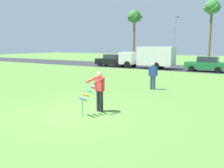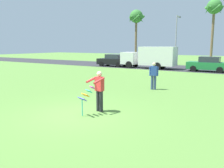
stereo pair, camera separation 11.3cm
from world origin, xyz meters
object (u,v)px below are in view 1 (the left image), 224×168
(parked_car_black, at_px, (111,61))
(parked_truck_white_box, at_px, (150,57))
(person_kite_flyer, at_px, (99,90))
(kite_held, at_px, (86,96))
(palm_tree_left_near, at_px, (134,19))
(person_walker_near, at_px, (153,75))
(palm_tree_right_near, at_px, (212,10))
(streetlight_pole, at_px, (174,37))
(parked_car_green, at_px, (206,64))

(parked_car_black, bearing_deg, parked_truck_white_box, 0.00)
(person_kite_flyer, distance_m, kite_held, 0.78)
(palm_tree_left_near, bearing_deg, person_walker_near, -61.07)
(palm_tree_right_near, bearing_deg, person_walker_near, -88.93)
(person_kite_flyer, height_order, palm_tree_left_near, palm_tree_left_near)
(parked_car_black, height_order, streetlight_pole, streetlight_pole)
(streetlight_pole, bearing_deg, person_walker_near, -76.71)
(parked_car_green, relative_size, person_walker_near, 2.43)
(parked_car_black, height_order, palm_tree_left_near, palm_tree_left_near)
(parked_truck_white_box, relative_size, parked_car_green, 1.60)
(kite_held, relative_size, parked_truck_white_box, 0.17)
(palm_tree_right_near, bearing_deg, kite_held, -89.53)
(kite_held, xyz_separation_m, parked_car_green, (1.26, 19.35, -0.02))
(palm_tree_right_near, relative_size, person_walker_near, 5.37)
(parked_truck_white_box, relative_size, person_walker_near, 3.88)
(kite_held, xyz_separation_m, parked_truck_white_box, (-5.24, 19.35, 0.62))
(person_kite_flyer, xyz_separation_m, parked_truck_white_box, (-5.39, 18.60, 0.46))
(parked_car_green, height_order, streetlight_pole, streetlight_pole)
(kite_held, distance_m, palm_tree_left_near, 30.92)
(parked_truck_white_box, bearing_deg, parked_car_green, 0.00)
(parked_car_black, relative_size, palm_tree_right_near, 0.45)
(parked_truck_white_box, bearing_deg, palm_tree_right_near, 64.97)
(palm_tree_left_near, xyz_separation_m, person_walker_near, (11.76, -21.28, -6.09))
(palm_tree_right_near, bearing_deg, palm_tree_left_near, -169.66)
(parked_car_green, bearing_deg, parked_car_black, -180.00)
(kite_held, distance_m, streetlight_pole, 27.50)
(parked_truck_white_box, bearing_deg, palm_tree_left_near, 126.24)
(person_kite_flyer, xyz_separation_m, streetlight_pole, (-4.73, 26.18, 3.05))
(palm_tree_left_near, relative_size, person_walker_near, 4.87)
(streetlight_pole, relative_size, person_walker_near, 4.05)
(person_walker_near, bearing_deg, parked_car_black, 130.55)
(palm_tree_right_near, xyz_separation_m, person_walker_near, (0.44, -23.34, -6.87))
(person_kite_flyer, relative_size, parked_truck_white_box, 0.26)
(parked_truck_white_box, xyz_separation_m, streetlight_pole, (0.66, 7.58, 2.59))
(parked_car_green, xyz_separation_m, palm_tree_right_near, (-1.50, 10.70, 7.03))
(parked_car_black, bearing_deg, palm_tree_left_near, 96.23)
(person_kite_flyer, relative_size, palm_tree_right_near, 0.19)
(parked_car_black, bearing_deg, person_walker_near, -49.45)
(palm_tree_right_near, bearing_deg, parked_car_black, -134.14)
(parked_truck_white_box, distance_m, parked_car_green, 6.53)
(palm_tree_right_near, distance_m, streetlight_pole, 6.56)
(parked_car_black, distance_m, palm_tree_right_near, 16.48)
(parked_truck_white_box, bearing_deg, person_walker_near, -66.74)
(parked_car_green, height_order, person_walker_near, person_walker_near)
(kite_held, xyz_separation_m, parked_car_black, (-10.63, 19.35, -0.02))
(person_walker_near, bearing_deg, parked_car_green, 85.18)
(person_kite_flyer, relative_size, person_walker_near, 1.00)
(kite_held, xyz_separation_m, palm_tree_right_near, (-0.25, 30.05, 7.01))
(parked_truck_white_box, distance_m, palm_tree_right_near, 13.43)
(parked_car_black, height_order, parked_truck_white_box, parked_truck_white_box)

